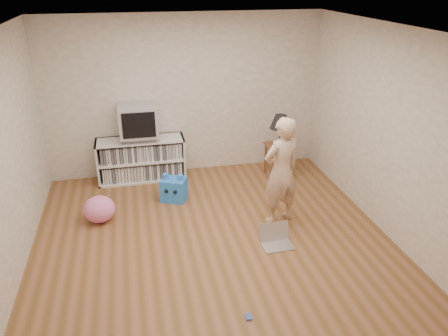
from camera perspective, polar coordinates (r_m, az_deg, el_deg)
ground at (r=5.70m, az=-1.50°, el=-9.28°), size 4.50×4.50×0.00m
walls at (r=5.10m, az=-1.66°, el=2.99°), size 4.52×4.52×2.60m
ceiling at (r=4.78m, az=-1.86°, el=17.66°), size 4.50×4.50×0.01m
media_unit at (r=7.26m, az=-10.74°, el=1.17°), size 1.40×0.45×0.70m
dvd_deck at (r=7.11m, az=-10.97°, el=3.98°), size 0.45×0.35×0.07m
crt_tv at (r=7.01m, az=-11.16°, el=6.15°), size 0.60×0.53×0.50m
side_table at (r=7.26m, az=7.18°, el=1.99°), size 0.42×0.42×0.55m
table_lamp at (r=7.08m, az=7.40°, el=5.92°), size 0.34×0.34×0.52m
person at (r=5.79m, az=7.46°, el=-0.44°), size 0.63×0.51×1.50m
laptop at (r=5.61m, az=6.81°, el=-9.16°), size 0.39×0.32×0.26m
playing_cards at (r=4.60m, az=3.22°, el=-18.83°), size 0.07×0.09×0.02m
plush_blue at (r=6.58m, az=-6.60°, el=-2.74°), size 0.44×0.40×0.42m
plush_pink at (r=6.24m, az=-15.97°, el=-5.18°), size 0.53×0.53×0.36m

